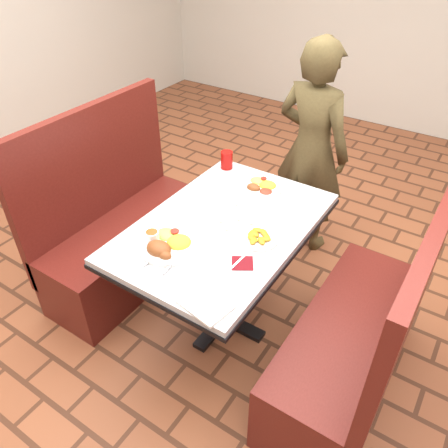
{
  "coord_description": "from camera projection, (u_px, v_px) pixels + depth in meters",
  "views": [
    {
      "loc": [
        1.01,
        -1.54,
        2.12
      ],
      "look_at": [
        0.0,
        0.0,
        0.75
      ],
      "focal_mm": 35.0,
      "sensor_mm": 36.0,
      "label": 1
    }
  ],
  "objects": [
    {
      "name": "dining_table",
      "position": [
        224.0,
        238.0,
        2.35
      ],
      "size": [
        0.81,
        1.21,
        0.75
      ],
      "color": "#B8BABD",
      "rests_on": "ground"
    },
    {
      "name": "booth_bench_left",
      "position": [
        124.0,
        235.0,
        2.9
      ],
      "size": [
        0.47,
        1.2,
        1.17
      ],
      "color": "#5F1C15",
      "rests_on": "ground"
    },
    {
      "name": "booth_bench_right",
      "position": [
        356.0,
        343.0,
        2.19
      ],
      "size": [
        0.47,
        1.2,
        1.17
      ],
      "color": "#5F1C15",
      "rests_on": "ground"
    },
    {
      "name": "diner_person",
      "position": [
        311.0,
        150.0,
        2.97
      ],
      "size": [
        0.6,
        0.44,
        1.5
      ],
      "primitive_type": "imported",
      "rotation": [
        0.0,
        0.0,
        2.98
      ],
      "color": "brown",
      "rests_on": "ground"
    },
    {
      "name": "near_dinner_plate",
      "position": [
        167.0,
        242.0,
        2.12
      ],
      "size": [
        0.3,
        0.3,
        0.09
      ],
      "rotation": [
        0.0,
        0.0,
        0.41
      ],
      "color": "white",
      "rests_on": "dining_table"
    },
    {
      "name": "far_dinner_plate",
      "position": [
        262.0,
        185.0,
        2.56
      ],
      "size": [
        0.25,
        0.25,
        0.06
      ],
      "rotation": [
        0.0,
        0.0,
        0.36
      ],
      "color": "white",
      "rests_on": "dining_table"
    },
    {
      "name": "plantain_plate",
      "position": [
        258.0,
        238.0,
        2.18
      ],
      "size": [
        0.2,
        0.2,
        0.03
      ],
      "rotation": [
        0.0,
        0.0,
        -0.1
      ],
      "color": "white",
      "rests_on": "dining_table"
    },
    {
      "name": "maroon_napkin",
      "position": [
        242.0,
        263.0,
        2.04
      ],
      "size": [
        0.14,
        0.14,
        0.0
      ],
      "primitive_type": "cube",
      "rotation": [
        0.0,
        0.0,
        0.57
      ],
      "color": "#5C0D13",
      "rests_on": "dining_table"
    },
    {
      "name": "spoon_utensil",
      "position": [
        239.0,
        261.0,
        2.05
      ],
      "size": [
        0.02,
        0.13,
        0.0
      ],
      "primitive_type": "cube",
      "rotation": [
        0.0,
        0.0,
        -0.05
      ],
      "color": "#BCBCC1",
      "rests_on": "dining_table"
    },
    {
      "name": "red_tumbler",
      "position": [
        227.0,
        160.0,
        2.74
      ],
      "size": [
        0.07,
        0.07,
        0.11
      ],
      "primitive_type": "cylinder",
      "color": "#AE0F0B",
      "rests_on": "dining_table"
    },
    {
      "name": "paper_napkin",
      "position": [
        206.0,
        304.0,
        1.83
      ],
      "size": [
        0.23,
        0.19,
        0.01
      ],
      "primitive_type": "cube",
      "rotation": [
        0.0,
        0.0,
        -0.17
      ],
      "color": "white",
      "rests_on": "dining_table"
    },
    {
      "name": "knife_utensil",
      "position": [
        174.0,
        262.0,
        2.03
      ],
      "size": [
        0.02,
        0.19,
        0.0
      ],
      "primitive_type": "cube",
      "rotation": [
        0.0,
        0.0,
        0.05
      ],
      "color": "silver",
      "rests_on": "dining_table"
    },
    {
      "name": "fork_utensil",
      "position": [
        154.0,
        258.0,
        2.06
      ],
      "size": [
        0.03,
        0.16,
        0.0
      ],
      "primitive_type": "cube",
      "rotation": [
        0.0,
        0.0,
        -0.12
      ],
      "color": "silver",
      "rests_on": "dining_table"
    },
    {
      "name": "lettuce_shreds",
      "position": [
        236.0,
        221.0,
        2.32
      ],
      "size": [
        0.28,
        0.32,
        0.0
      ],
      "primitive_type": null,
      "color": "#90BD4B",
      "rests_on": "dining_table"
    }
  ]
}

